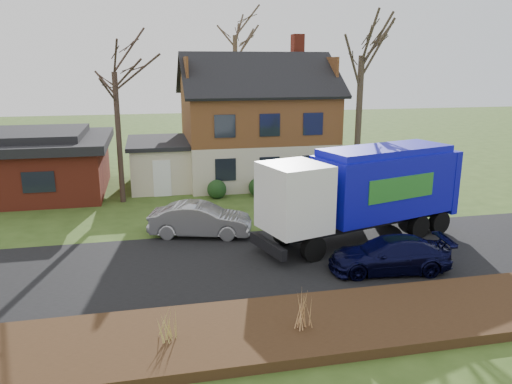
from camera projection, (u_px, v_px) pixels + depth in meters
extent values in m
plane|color=#324B19|center=(282.00, 260.00, 19.46)|extent=(120.00, 120.00, 0.00)
cube|color=black|center=(282.00, 260.00, 19.46)|extent=(80.00, 7.00, 0.02)
cube|color=black|center=(329.00, 323.00, 14.41)|extent=(80.00, 3.50, 0.30)
cube|color=beige|center=(256.00, 159.00, 32.78)|extent=(9.00, 7.50, 2.70)
cube|color=#502C17|center=(256.00, 117.00, 32.09)|extent=(9.00, 7.50, 2.80)
cube|color=maroon|center=(297.00, 47.00, 32.55)|extent=(0.70, 0.90, 1.60)
cube|color=beige|center=(160.00, 165.00, 31.05)|extent=(3.50, 5.50, 2.60)
cube|color=black|center=(159.00, 142.00, 30.69)|extent=(3.90, 5.90, 0.24)
cube|color=maroon|center=(24.00, 170.00, 28.95)|extent=(9.00, 7.50, 2.80)
cube|color=black|center=(21.00, 142.00, 28.54)|extent=(9.80, 8.20, 0.50)
cube|color=black|center=(20.00, 134.00, 28.43)|extent=(7.00, 6.00, 0.40)
cylinder|color=black|center=(313.00, 249.00, 19.21)|extent=(1.08, 0.62, 1.02)
cylinder|color=black|center=(285.00, 233.00, 20.96)|extent=(1.08, 0.62, 1.02)
cylinder|color=black|center=(418.00, 227.00, 21.81)|extent=(1.08, 0.62, 1.02)
cylinder|color=black|center=(385.00, 214.00, 23.56)|extent=(1.08, 0.62, 1.02)
cylinder|color=black|center=(439.00, 222.00, 22.41)|extent=(1.08, 0.62, 1.02)
cylinder|color=black|center=(405.00, 211.00, 24.16)|extent=(1.08, 0.62, 1.02)
cube|color=black|center=(365.00, 220.00, 21.60)|extent=(8.43, 3.53, 0.34)
cube|color=white|center=(294.00, 197.00, 19.51)|extent=(2.86, 2.99, 2.65)
cube|color=black|center=(270.00, 197.00, 18.97)|extent=(0.69, 2.09, 0.88)
cube|color=black|center=(268.00, 246.00, 19.42)|extent=(0.93, 2.42, 0.44)
cube|color=#0E0EA9|center=(383.00, 184.00, 21.66)|extent=(6.63, 4.11, 2.65)
cube|color=#0E0EA9|center=(386.00, 150.00, 21.29)|extent=(6.26, 3.74, 0.29)
cube|color=#0E0EA9|center=(435.00, 178.00, 23.16)|extent=(1.04, 2.50, 2.85)
cube|color=#277727|center=(402.00, 188.00, 20.50)|extent=(3.40, 1.04, 0.98)
cube|color=#277727|center=(362.00, 176.00, 22.62)|extent=(3.40, 1.04, 0.98)
imported|color=#94959B|center=(200.00, 220.00, 22.03)|extent=(4.71, 2.69, 1.47)
imported|color=black|center=(389.00, 255.00, 18.26)|extent=(4.61, 2.32, 1.29)
cylinder|color=#382921|center=(119.00, 139.00, 26.74)|extent=(0.29, 0.29, 7.01)
cylinder|color=#3E3325|center=(358.00, 125.00, 28.95)|extent=(0.36, 0.36, 7.86)
cylinder|color=#453629|center=(236.00, 97.00, 40.49)|extent=(0.36, 0.36, 9.58)
cone|color=tan|center=(167.00, 323.00, 13.22)|extent=(0.04, 0.04, 0.93)
cone|color=tan|center=(161.00, 324.00, 13.19)|extent=(0.04, 0.04, 0.93)
cone|color=tan|center=(173.00, 322.00, 13.25)|extent=(0.04, 0.04, 0.93)
cone|color=tan|center=(166.00, 321.00, 13.34)|extent=(0.04, 0.04, 0.93)
cone|color=tan|center=(167.00, 325.00, 13.10)|extent=(0.04, 0.04, 0.93)
cone|color=tan|center=(302.00, 311.00, 13.72)|extent=(0.05, 0.05, 1.09)
cone|color=tan|center=(296.00, 311.00, 13.68)|extent=(0.05, 0.05, 1.09)
cone|color=tan|center=(307.00, 310.00, 13.75)|extent=(0.05, 0.05, 1.09)
cone|color=tan|center=(300.00, 308.00, 13.85)|extent=(0.05, 0.05, 1.09)
cone|color=tan|center=(303.00, 313.00, 13.59)|extent=(0.05, 0.05, 1.09)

